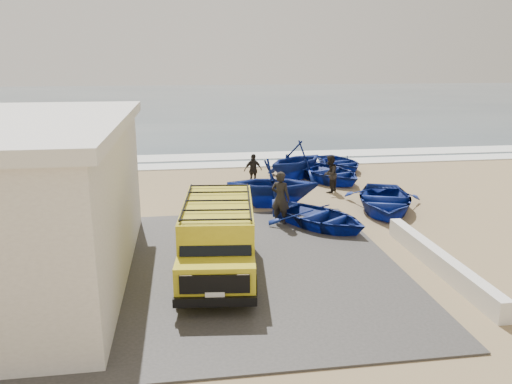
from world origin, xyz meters
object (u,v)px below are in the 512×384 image
boat_near_right (384,200)px  boat_mid_left (273,183)px  boat_far_left (296,160)px  van (218,236)px  boat_far_right (340,162)px  fisherman_back (253,170)px  boat_near_left (320,217)px  fisherman_front (281,198)px  fisherman_middle (330,174)px  boat_mid_right (327,172)px  parapet (439,261)px

boat_near_right → boat_mid_left: size_ratio=1.19×
boat_far_left → van: bearing=-60.9°
van → boat_far_right: bearing=65.3°
boat_far_left → fisherman_back: boat_far_left is taller
boat_near_left → fisherman_front: 1.51m
boat_near_left → boat_near_right: bearing=-8.7°
boat_near_left → fisherman_middle: bearing=33.1°
boat_mid_right → boat_far_left: size_ratio=1.21×
boat_far_right → parapet: bearing=-108.7°
fisherman_middle → parapet: bearing=42.1°
parapet → fisherman_front: size_ratio=3.12×
boat_far_left → fisherman_front: (-2.11, -6.78, 0.03)m
boat_near_left → boat_near_right: (3.01, 1.58, 0.06)m
van → fisherman_middle: (5.48, 7.93, -0.27)m
boat_near_left → fisherman_back: (-1.47, 6.14, 0.37)m
boat_mid_right → boat_mid_left: bearing=-153.4°
boat_mid_left → fisherman_back: size_ratio=2.39×
parapet → boat_near_left: boat_near_left is taller
boat_mid_right → van: bearing=-142.8°
boat_far_left → fisherman_front: size_ratio=1.84×
van → fisherman_front: van is taller
fisherman_middle → boat_mid_right: bearing=-155.4°
boat_far_right → fisherman_front: (-4.91, -8.58, 0.60)m
boat_mid_right → fisherman_back: fisherman_back is taller
parapet → boat_far_right: bearing=84.2°
fisherman_back → boat_near_right: bearing=-61.5°
boat_near_right → boat_far_left: size_ratio=1.21×
van → boat_mid_right: size_ratio=1.16×
boat_near_left → fisherman_back: size_ratio=2.44×
van → boat_far_left: bearing=72.7°
boat_mid_left → fisherman_back: (-0.31, 3.33, -0.20)m
parapet → boat_mid_left: boat_mid_left is taller
fisherman_front → van: bearing=94.0°
van → boat_near_left: van is taller
boat_near_left → boat_mid_right: bearing=35.2°
parapet → boat_mid_right: size_ratio=1.40×
van → boat_near_right: 8.40m
boat_near_left → fisherman_back: fisherman_back is taller
boat_mid_left → fisherman_front: 2.24m
boat_near_right → boat_far_left: (-2.17, 5.77, 0.49)m
boat_mid_right → boat_far_right: bearing=38.9°
fisherman_middle → boat_mid_left: bearing=-20.2°
fisherman_middle → boat_near_left: bearing=17.7°
boat_near_right → boat_far_right: (0.62, 7.57, -0.08)m
van → fisherman_back: size_ratio=3.27×
boat_near_left → fisherman_back: 6.32m
boat_far_left → fisherman_back: 2.61m
boat_far_right → boat_mid_right: bearing=-132.2°
boat_near_right → boat_mid_right: boat_near_right is taller
boat_mid_left → boat_mid_right: bearing=-31.8°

